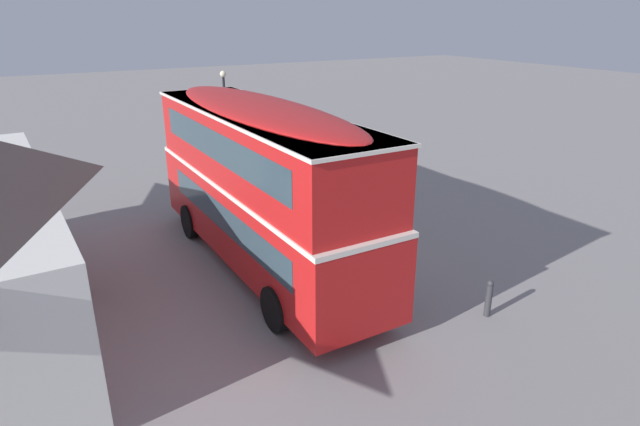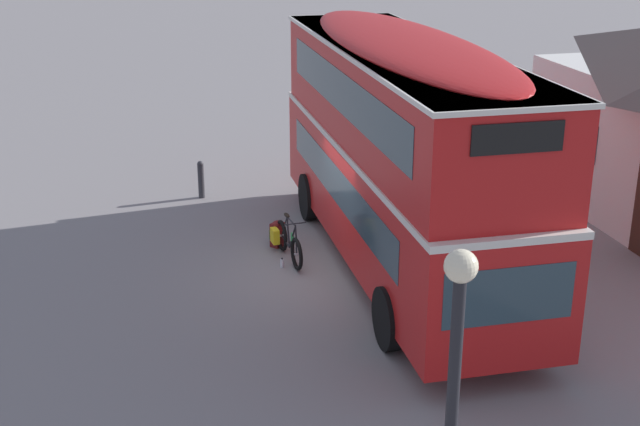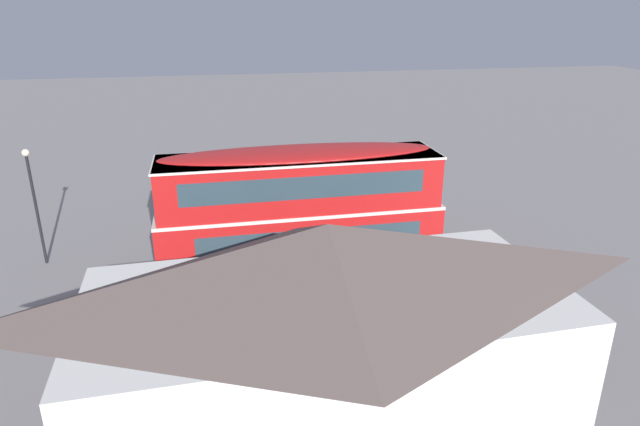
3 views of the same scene
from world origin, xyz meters
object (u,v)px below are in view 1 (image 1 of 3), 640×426
Objects in this scene: water_bottle_green_metal at (370,272)px; backpack_on_ground at (359,261)px; water_bottle_clear_plastic at (341,252)px; kerb_bollard at (489,298)px; touring_bicycle at (343,250)px; double_decker_bus at (261,179)px; street_lamp at (225,111)px.

backpack_on_ground is at bearing 11.08° from water_bottle_green_metal.
water_bottle_clear_plastic is 0.21× the size of kerb_bollard.
backpack_on_ground is (-0.72, -0.09, -0.07)m from touring_bicycle.
backpack_on_ground is 3.86m from kerb_bollard.
double_decker_bus is 3.26m from touring_bicycle.
water_bottle_green_metal is 1.60m from water_bottle_clear_plastic.
touring_bicycle is at bearing 156.60° from water_bottle_clear_plastic.
water_bottle_clear_plastic is 4.94m from kerb_bollard.
double_decker_bus is 5.89× the size of touring_bicycle.
touring_bicycle is at bearing 177.66° from street_lamp.
water_bottle_green_metal is 3.43m from kerb_bollard.
water_bottle_green_metal is at bearing 21.90° from kerb_bollard.
double_decker_bus is at bearing 78.17° from water_bottle_clear_plastic.
water_bottle_clear_plastic is (0.43, -0.19, -0.27)m from touring_bicycle.
double_decker_bus is at bearing 34.41° from kerb_bollard.
double_decker_bus reaches higher than touring_bicycle.
touring_bicycle is 1.21m from water_bottle_green_metal.
street_lamp is (11.35, -0.35, 2.54)m from backpack_on_ground.
double_decker_bus reaches higher than street_lamp.
water_bottle_clear_plastic is 0.05× the size of street_lamp.
street_lamp is (11.80, -0.26, 2.73)m from water_bottle_green_metal.
touring_bicycle reaches higher than backpack_on_ground.
double_decker_bus is 4.02m from water_bottle_green_metal.
kerb_bollard is (-5.25, -3.60, -2.15)m from double_decker_bus.
double_decker_bus is 3.49m from water_bottle_clear_plastic.
touring_bicycle is at bearing -113.24° from double_decker_bus.
kerb_bollard reaches higher than water_bottle_clear_plastic.
touring_bicycle is 7.41× the size of water_bottle_green_metal.
double_decker_bus is 3.63m from backpack_on_ground.
backpack_on_ground is 0.61× the size of kerb_bollard.
backpack_on_ground is 0.50m from water_bottle_green_metal.
backpack_on_ground is 0.13× the size of street_lamp.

